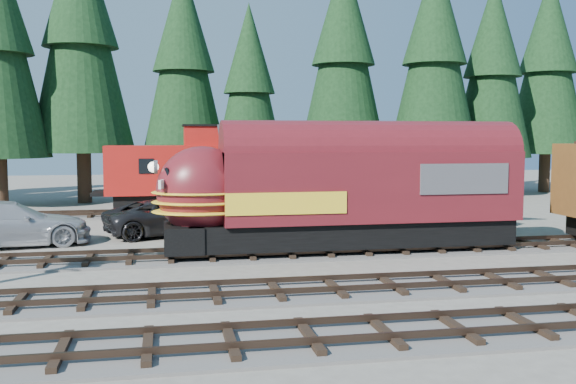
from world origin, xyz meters
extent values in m
plane|color=#6B665B|center=(0.00, 0.00, 0.00)|extent=(120.00, 120.00, 0.00)
cube|color=#4C4947|center=(-10.00, 18.00, 0.04)|extent=(32.00, 3.20, 0.08)
cube|color=#38281E|center=(-10.00, 17.28, 0.25)|extent=(32.00, 0.08, 0.16)
cube|color=#38281E|center=(-10.00, 18.72, 0.25)|extent=(32.00, 0.08, 0.16)
cube|color=yellow|center=(0.00, 10.50, 1.70)|extent=(12.00, 6.00, 3.40)
cube|color=gold|center=(0.00, 10.50, 4.12)|extent=(11.88, 3.30, 1.44)
cube|color=white|center=(-6.04, 9.50, 2.20)|extent=(0.06, 2.40, 0.60)
cone|color=black|center=(-14.71, 26.29, 11.64)|extent=(7.10, 7.10, 16.18)
cone|color=black|center=(-7.71, 26.71, 10.03)|extent=(6.12, 6.12, 13.94)
cone|color=black|center=(-3.16, 25.37, 8.33)|extent=(5.08, 5.08, 11.57)
cone|color=black|center=(4.16, 26.77, 10.81)|extent=(6.60, 6.60, 15.03)
cone|color=black|center=(10.56, 24.70, 10.76)|extent=(6.57, 6.57, 14.96)
cone|color=black|center=(15.75, 25.62, 9.95)|extent=(6.07, 6.07, 13.84)
cone|color=black|center=(21.97, 27.98, 10.65)|extent=(6.50, 6.50, 14.80)
cube|color=black|center=(-1.86, 4.00, 0.83)|extent=(12.99, 2.33, 1.00)
cube|color=#5C151B|center=(-1.13, 4.00, 2.70)|extent=(11.85, 2.74, 2.74)
ellipsoid|color=#5C151B|center=(-7.78, 4.00, 2.61)|extent=(3.47, 2.68, 3.37)
cube|color=#38383A|center=(2.25, 4.00, 3.02)|extent=(3.65, 2.80, 1.19)
sphere|color=white|center=(-9.59, 4.00, 3.52)|extent=(0.40, 0.40, 0.40)
cube|color=black|center=(-7.82, 18.00, 0.80)|extent=(8.52, 2.20, 0.95)
cube|color=#A81611|center=(-7.82, 18.00, 2.70)|extent=(9.47, 2.75, 2.84)
cube|color=#A81611|center=(-6.87, 18.00, 4.69)|extent=(2.27, 2.08, 1.14)
imported|color=black|center=(-8.96, 10.16, 0.85)|extent=(6.67, 4.53, 1.70)
imported|color=#B5B7BD|center=(-15.71, 8.16, 0.97)|extent=(7.12, 4.13, 1.94)
camera|label=1|loc=(-9.17, -20.42, 4.68)|focal=40.00mm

